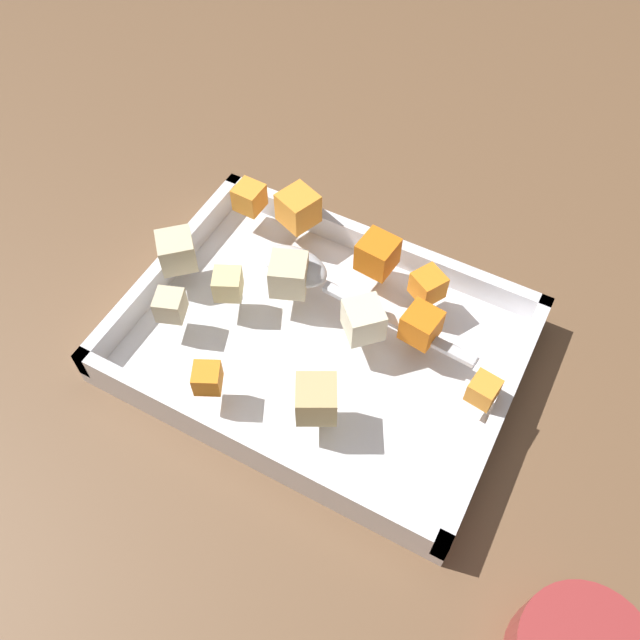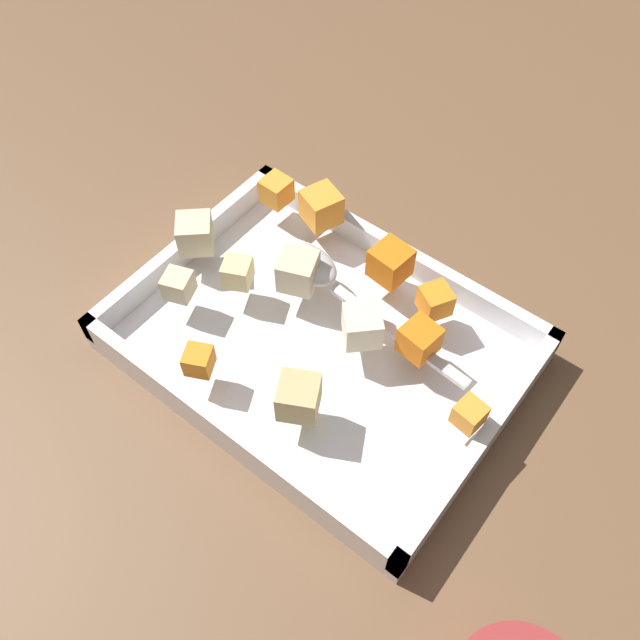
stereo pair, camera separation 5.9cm
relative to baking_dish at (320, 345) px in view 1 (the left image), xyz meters
name	(u,v)px [view 1 (the left image)]	position (x,y,z in m)	size (l,w,h in m)	color
ground_plane	(320,338)	(0.01, -0.01, -0.01)	(4.00, 4.00, 0.00)	brown
baking_dish	(320,345)	(0.00, 0.00, 0.00)	(0.35, 0.26, 0.04)	silver
carrot_chunk_rim_edge	(207,378)	(0.05, 0.10, 0.04)	(0.02, 0.02, 0.02)	orange
carrot_chunk_mid_right	(377,254)	(-0.01, -0.09, 0.05)	(0.03, 0.03, 0.03)	orange
carrot_chunk_corner_ne	(421,325)	(-0.08, -0.03, 0.05)	(0.03, 0.03, 0.03)	orange
carrot_chunk_far_right	(298,208)	(0.08, -0.10, 0.05)	(0.03, 0.03, 0.03)	orange
carrot_chunk_under_handle	(249,197)	(0.13, -0.10, 0.04)	(0.03, 0.03, 0.03)	orange
carrot_chunk_near_spoon	(428,285)	(-0.07, -0.08, 0.04)	(0.03, 0.03, 0.03)	orange
carrot_chunk_mid_left	(483,390)	(-0.15, 0.00, 0.04)	(0.02, 0.02, 0.02)	orange
potato_chunk_near_right	(170,305)	(0.12, 0.05, 0.04)	(0.02, 0.02, 0.02)	beige
potato_chunk_center	(316,399)	(-0.04, 0.07, 0.05)	(0.03, 0.03, 0.03)	tan
potato_chunk_far_left	(361,324)	(-0.04, -0.01, 0.05)	(0.03, 0.03, 0.03)	beige
potato_chunk_front_center	(228,284)	(0.09, 0.01, 0.04)	(0.03, 0.03, 0.03)	#E0CC89
potato_chunk_back_center	(289,275)	(0.05, -0.03, 0.05)	(0.03, 0.03, 0.03)	beige
potato_chunk_near_left	(177,251)	(0.15, 0.00, 0.05)	(0.03, 0.03, 0.03)	beige
serving_spoon	(308,273)	(0.04, -0.04, 0.04)	(0.22, 0.05, 0.02)	silver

